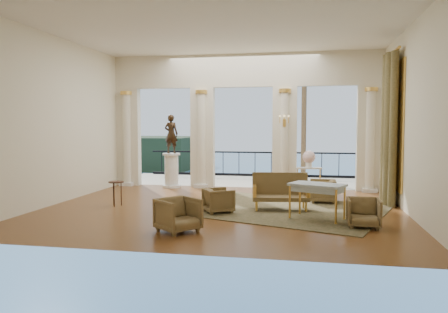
% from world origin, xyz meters
% --- Properties ---
extents(floor, '(9.00, 9.00, 0.00)m').
position_xyz_m(floor, '(0.00, 0.00, 0.00)').
color(floor, '#482D13').
rests_on(floor, ground).
extents(room_walls, '(9.00, 9.00, 9.00)m').
position_xyz_m(room_walls, '(0.00, -1.12, 2.88)').
color(room_walls, white).
rests_on(room_walls, ground).
extents(arcade, '(9.00, 0.56, 4.50)m').
position_xyz_m(arcade, '(-0.00, 3.82, 2.58)').
color(arcade, beige).
rests_on(arcade, ground).
extents(terrace, '(10.00, 3.60, 0.10)m').
position_xyz_m(terrace, '(0.00, 5.80, -0.05)').
color(terrace, '#BAB099').
rests_on(terrace, ground).
extents(balustrade, '(9.00, 0.06, 1.03)m').
position_xyz_m(balustrade, '(0.00, 7.40, 0.41)').
color(balustrade, black).
rests_on(balustrade, terrace).
extents(palm_tree, '(2.00, 2.00, 4.50)m').
position_xyz_m(palm_tree, '(2.00, 6.60, 4.09)').
color(palm_tree, '#4C3823').
rests_on(palm_tree, terrace).
extents(headland, '(22.00, 18.00, 6.00)m').
position_xyz_m(headland, '(-30.00, 70.00, -3.00)').
color(headland, black).
rests_on(headland, sea).
extents(sea, '(160.00, 160.00, 0.00)m').
position_xyz_m(sea, '(0.00, 60.00, -6.00)').
color(sea, '#265985').
rests_on(sea, ground).
extents(curtain, '(0.33, 1.40, 4.09)m').
position_xyz_m(curtain, '(4.28, 1.50, 2.02)').
color(curtain, brown).
rests_on(curtain, ground).
extents(window_frame, '(0.04, 1.60, 3.40)m').
position_xyz_m(window_frame, '(4.47, 1.50, 2.10)').
color(window_frame, gold).
rests_on(window_frame, room_walls).
extents(wall_sconce, '(0.30, 0.11, 0.33)m').
position_xyz_m(wall_sconce, '(1.40, 3.51, 2.23)').
color(wall_sconce, gold).
rests_on(wall_sconce, arcade).
extents(rug, '(5.81, 5.14, 0.02)m').
position_xyz_m(rug, '(1.50, 0.21, 0.01)').
color(rug, '#31391D').
rests_on(rug, ground).
extents(armchair_a, '(0.98, 0.99, 0.75)m').
position_xyz_m(armchair_a, '(-0.37, -2.53, 0.37)').
color(armchair_a, '#41321F').
rests_on(armchair_a, ground).
extents(armchair_b, '(0.67, 0.62, 0.67)m').
position_xyz_m(armchair_b, '(3.30, -1.44, 0.34)').
color(armchair_b, '#41321F').
rests_on(armchair_b, ground).
extents(armchair_c, '(0.64, 0.69, 0.70)m').
position_xyz_m(armchair_c, '(2.57, 1.41, 0.35)').
color(armchair_c, '#41321F').
rests_on(armchair_c, ground).
extents(armchair_d, '(0.85, 0.86, 0.66)m').
position_xyz_m(armchair_d, '(0.04, -0.50, 0.33)').
color(armchair_d, '#41321F').
rests_on(armchair_d, ground).
extents(settee, '(1.46, 0.78, 0.93)m').
position_xyz_m(settee, '(1.49, 0.17, 0.46)').
color(settee, '#41321F').
rests_on(settee, ground).
extents(game_table, '(1.35, 1.07, 0.81)m').
position_xyz_m(game_table, '(2.37, -0.85, 0.73)').
color(game_table, '#92A8BB').
rests_on(game_table, ground).
extents(pedestal, '(0.64, 0.64, 1.18)m').
position_xyz_m(pedestal, '(-2.42, 3.50, 0.57)').
color(pedestal, silver).
rests_on(pedestal, ground).
extents(statue, '(0.51, 0.37, 1.31)m').
position_xyz_m(statue, '(-2.42, 3.50, 1.83)').
color(statue, '#302115').
rests_on(statue, pedestal).
extents(console_table, '(0.84, 0.43, 0.77)m').
position_xyz_m(console_table, '(2.20, 3.55, 0.64)').
color(console_table, silver).
rests_on(console_table, ground).
extents(urn, '(0.41, 0.41, 0.54)m').
position_xyz_m(urn, '(2.20, 3.55, 1.08)').
color(urn, white).
rests_on(urn, console_table).
extents(side_table, '(0.40, 0.40, 0.65)m').
position_xyz_m(side_table, '(-2.79, -0.10, 0.56)').
color(side_table, black).
rests_on(side_table, ground).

